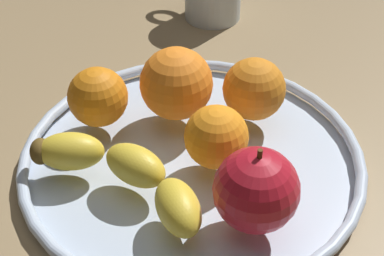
# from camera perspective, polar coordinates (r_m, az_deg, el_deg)

# --- Properties ---
(ground_plane) EXTENTS (1.19, 1.19, 0.04)m
(ground_plane) POSITION_cam_1_polar(r_m,az_deg,el_deg) (0.61, -0.00, -4.92)
(ground_plane) COLOR #957B55
(fruit_bowl) EXTENTS (0.35, 0.35, 0.02)m
(fruit_bowl) POSITION_cam_1_polar(r_m,az_deg,el_deg) (0.59, -0.00, -2.90)
(fruit_bowl) COLOR silver
(fruit_bowl) RESTS_ON ground_plane
(banana) EXTENTS (0.21, 0.08, 0.04)m
(banana) POSITION_cam_1_polar(r_m,az_deg,el_deg) (0.54, -6.93, -4.38)
(banana) COLOR yellow
(banana) RESTS_ON fruit_bowl
(apple) EXTENTS (0.08, 0.08, 0.08)m
(apple) POSITION_cam_1_polar(r_m,az_deg,el_deg) (0.50, 6.37, -6.12)
(apple) COLOR red
(apple) RESTS_ON fruit_bowl
(orange_front_left) EXTENTS (0.08, 0.08, 0.08)m
(orange_front_left) POSITION_cam_1_polar(r_m,az_deg,el_deg) (0.61, -1.56, 4.42)
(orange_front_left) COLOR orange
(orange_front_left) RESTS_ON fruit_bowl
(orange_front_right) EXTENTS (0.07, 0.07, 0.07)m
(orange_front_right) POSITION_cam_1_polar(r_m,az_deg,el_deg) (0.62, 6.15, 3.85)
(orange_front_right) COLOR orange
(orange_front_right) RESTS_ON fruit_bowl
(orange_back_left) EXTENTS (0.06, 0.06, 0.06)m
(orange_back_left) POSITION_cam_1_polar(r_m,az_deg,el_deg) (0.55, 2.25, -1.05)
(orange_back_left) COLOR orange
(orange_back_left) RESTS_ON fruit_bowl
(orange_back_right) EXTENTS (0.06, 0.06, 0.06)m
(orange_back_right) POSITION_cam_1_polar(r_m,az_deg,el_deg) (0.61, -9.29, 3.05)
(orange_back_right) COLOR orange
(orange_back_right) RESTS_ON fruit_bowl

